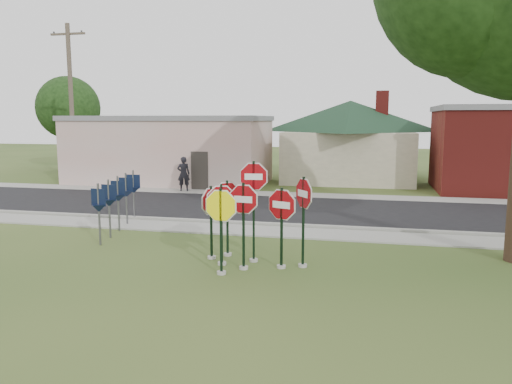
% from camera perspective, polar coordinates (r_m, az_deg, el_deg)
% --- Properties ---
extents(ground, '(120.00, 120.00, 0.00)m').
position_cam_1_polar(ground, '(12.67, -3.07, -10.09)').
color(ground, '#304A1C').
rests_on(ground, ground).
extents(sidewalk_near, '(60.00, 1.60, 0.06)m').
position_cam_1_polar(sidewalk_near, '(17.82, 1.79, -4.55)').
color(sidewalk_near, gray).
rests_on(sidewalk_near, ground).
extents(road, '(60.00, 7.00, 0.04)m').
position_cam_1_polar(road, '(22.17, 4.03, -2.04)').
color(road, black).
rests_on(road, ground).
extents(sidewalk_far, '(60.00, 1.60, 0.06)m').
position_cam_1_polar(sidewalk_far, '(26.37, 5.47, -0.37)').
color(sidewalk_far, gray).
rests_on(sidewalk_far, ground).
extents(curb, '(60.00, 0.20, 0.14)m').
position_cam_1_polar(curb, '(18.77, 2.38, -3.76)').
color(curb, gray).
rests_on(curb, ground).
extents(stop_sign_center, '(1.09, 0.24, 2.45)m').
position_cam_1_polar(stop_sign_center, '(13.21, -1.44, -2.51)').
color(stop_sign_center, '#A09D95').
rests_on(stop_sign_center, ground).
extents(stop_sign_yellow, '(1.15, 0.24, 2.38)m').
position_cam_1_polar(stop_sign_yellow, '(12.82, -4.03, -3.12)').
color(stop_sign_yellow, '#A09D95').
rests_on(stop_sign_yellow, ground).
extents(stop_sign_left, '(1.05, 0.41, 2.38)m').
position_cam_1_polar(stop_sign_left, '(13.66, -3.96, -2.41)').
color(stop_sign_left, '#A09D95').
rests_on(stop_sign_left, ground).
extents(stop_sign_right, '(1.08, 0.44, 2.32)m').
position_cam_1_polar(stop_sign_right, '(13.35, 2.95, -2.83)').
color(stop_sign_right, '#A09D95').
rests_on(stop_sign_right, ground).
extents(stop_sign_back_right, '(1.08, 0.24, 2.97)m').
position_cam_1_polar(stop_sign_back_right, '(13.86, -0.27, -0.45)').
color(stop_sign_back_right, '#A09D95').
rests_on(stop_sign_back_right, ground).
extents(stop_sign_back_left, '(0.94, 0.61, 2.36)m').
position_cam_1_polar(stop_sign_back_left, '(14.57, -3.30, -1.79)').
color(stop_sign_back_left, '#A09D95').
rests_on(stop_sign_back_left, ground).
extents(stop_sign_far_right, '(0.69, 0.93, 2.60)m').
position_cam_1_polar(stop_sign_far_right, '(13.45, 5.44, -1.86)').
color(stop_sign_far_right, '#A09D95').
rests_on(stop_sign_far_right, ground).
extents(stop_sign_far_left, '(0.39, 1.02, 2.23)m').
position_cam_1_polar(stop_sign_far_left, '(14.30, -5.15, -2.39)').
color(stop_sign_far_left, '#A09D95').
rests_on(stop_sign_far_left, ground).
extents(route_sign_row, '(1.43, 4.63, 2.00)m').
position_cam_1_polar(route_sign_row, '(18.48, -15.48, -0.62)').
color(route_sign_row, '#59595E').
rests_on(route_sign_row, ground).
extents(building_stucco, '(12.20, 6.20, 4.20)m').
position_cam_1_polar(building_stucco, '(32.07, -9.80, 4.90)').
color(building_stucco, beige).
rests_on(building_stucco, ground).
extents(building_house, '(11.60, 11.60, 6.20)m').
position_cam_1_polar(building_house, '(33.58, 10.70, 7.58)').
color(building_house, beige).
rests_on(building_house, ground).
extents(utility_pole_near, '(2.20, 0.26, 9.50)m').
position_cam_1_polar(utility_pole_near, '(31.89, -20.35, 9.55)').
color(utility_pole_near, '#4A3E31').
rests_on(utility_pole_near, ground).
extents(bg_tree_left, '(4.90, 4.90, 7.35)m').
position_cam_1_polar(bg_tree_left, '(42.53, -20.67, 8.98)').
color(bg_tree_left, '#2F2214').
rests_on(bg_tree_left, ground).
extents(pedestrian, '(0.81, 0.66, 1.91)m').
position_cam_1_polar(pedestrian, '(27.78, -8.27, 2.07)').
color(pedestrian, black).
rests_on(pedestrian, sidewalk_far).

